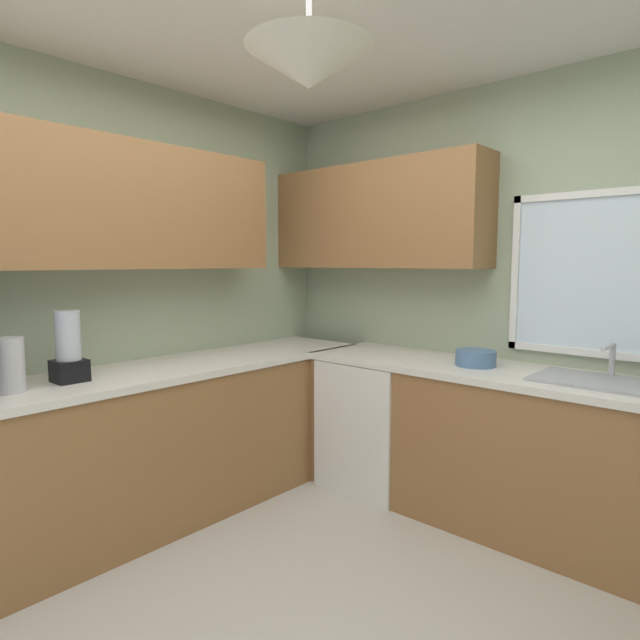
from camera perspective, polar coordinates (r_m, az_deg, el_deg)
room_shell at (r=2.44m, az=0.10°, el=11.90°), size 3.54×3.70×2.63m
counter_run_left at (r=3.19m, az=-20.31°, el=-13.23°), size 0.65×3.31×0.89m
counter_run_back at (r=3.22m, az=20.76°, el=-13.07°), size 2.63×0.65×0.89m
dishwasher at (r=3.63m, az=6.20°, el=-10.87°), size 0.60×0.60×0.85m
kettle at (r=2.82m, az=-30.59°, el=-4.22°), size 0.14×0.14×0.25m
sink_assembly at (r=2.99m, az=28.23°, el=-5.83°), size 0.64×0.40×0.19m
bowl at (r=3.20m, az=16.45°, el=-3.96°), size 0.23×0.23×0.09m
blender_appliance at (r=2.93m, az=-25.50°, el=-2.92°), size 0.15×0.15×0.36m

